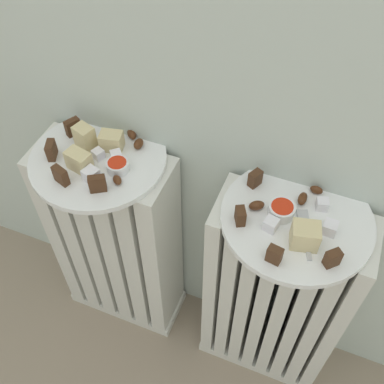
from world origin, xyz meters
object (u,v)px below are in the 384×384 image
(radiator_left, at_px, (117,244))
(jam_bowl_left, at_px, (118,166))
(fork, at_px, (305,230))
(plate_right, at_px, (297,219))
(plate_left, at_px, (98,159))
(radiator_right, at_px, (274,299))
(jam_bowl_right, at_px, (282,210))

(radiator_left, bearing_deg, jam_bowl_left, -16.71)
(radiator_left, height_order, fork, fork)
(plate_right, bearing_deg, plate_left, 180.00)
(radiator_left, bearing_deg, plate_left, 0.00)
(radiator_right, relative_size, jam_bowl_left, 13.45)
(radiator_right, bearing_deg, jam_bowl_right, -169.51)
(radiator_right, xyz_separation_m, jam_bowl_left, (-0.35, -0.02, 0.32))
(radiator_right, height_order, jam_bowl_right, jam_bowl_right)
(plate_left, bearing_deg, radiator_left, 0.00)
(plate_right, height_order, jam_bowl_left, jam_bowl_left)
(plate_left, bearing_deg, plate_right, 0.00)
(radiator_left, bearing_deg, plate_right, 0.00)
(jam_bowl_right, bearing_deg, jam_bowl_left, -178.05)
(radiator_right, xyz_separation_m, plate_left, (-0.40, 0.00, 0.30))
(plate_left, distance_m, jam_bowl_left, 0.06)
(radiator_left, relative_size, fork, 5.68)
(jam_bowl_right, relative_size, fork, 0.46)
(plate_left, bearing_deg, jam_bowl_right, -0.83)
(plate_left, height_order, jam_bowl_left, jam_bowl_left)
(jam_bowl_right, bearing_deg, plate_right, 10.49)
(jam_bowl_left, relative_size, fork, 0.42)
(jam_bowl_right, bearing_deg, radiator_left, 179.17)
(plate_right, bearing_deg, jam_bowl_left, -177.32)
(plate_right, xyz_separation_m, jam_bowl_right, (-0.03, -0.01, 0.02))
(radiator_left, xyz_separation_m, fork, (0.42, -0.02, 0.31))
(jam_bowl_left, height_order, fork, jam_bowl_left)
(fork, bearing_deg, radiator_left, 176.74)
(plate_left, height_order, plate_right, same)
(plate_left, height_order, fork, fork)
(radiator_left, relative_size, jam_bowl_left, 13.45)
(radiator_left, height_order, jam_bowl_left, jam_bowl_left)
(radiator_right, xyz_separation_m, jam_bowl_right, (-0.03, -0.01, 0.32))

